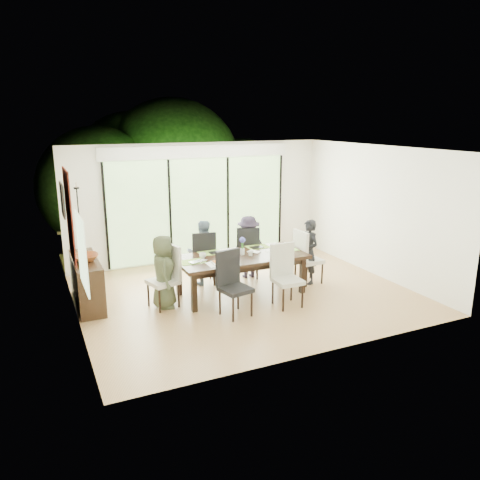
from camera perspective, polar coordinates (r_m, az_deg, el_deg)
name	(u,v)px	position (r m, az deg, el deg)	size (l,w,h in m)	color
floor	(246,294)	(8.89, 0.68, -6.65)	(6.00, 5.00, 0.01)	#99683D
ceiling	(246,149)	(8.29, 0.73, 11.06)	(6.00, 5.00, 0.01)	white
wall_back	(199,202)	(10.76, -5.04, 4.59)	(6.00, 0.02, 2.70)	white
wall_front	(326,262)	(6.39, 10.40, -2.69)	(6.00, 0.02, 2.70)	silver
wall_left	(71,242)	(7.73, -19.91, -0.29)	(0.02, 5.00, 2.70)	silver
wall_right	(377,211)	(10.12, 16.33, 3.40)	(0.02, 5.00, 2.70)	beige
glass_doors	(200,209)	(10.75, -4.95, 3.77)	(4.20, 0.02, 2.30)	#598C3F
blinds_header	(198,152)	(10.58, -5.09, 10.69)	(4.40, 0.06, 0.28)	white
mullion_a	(106,217)	(10.25, -16.06, 2.69)	(0.05, 0.04, 2.30)	black
mullion_b	(170,212)	(10.53, -8.52, 3.43)	(0.05, 0.04, 2.30)	black
mullion_c	(228,207)	(11.00, -1.49, 4.06)	(0.05, 0.04, 2.30)	black
mullion_d	(280,202)	(11.61, 4.89, 4.58)	(0.05, 0.04, 2.30)	black
side_window	(82,253)	(6.54, -18.69, -1.46)	(0.02, 0.90, 1.00)	#8CAD7F
deck	(188,251)	(11.90, -6.34, -1.38)	(6.00, 1.80, 0.10)	brown
rail_top	(178,222)	(12.49, -7.58, 2.19)	(6.00, 0.08, 0.06)	brown
foliage_left	(100,188)	(12.92, -16.74, 6.13)	(3.20, 3.20, 3.20)	#14380F
foliage_mid	(173,168)	(13.92, -8.15, 8.67)	(4.00, 4.00, 4.00)	#14380F
foliage_right	(241,186)	(13.88, 0.08, 6.55)	(2.80, 2.80, 2.80)	#14380F
foliage_far	(134,173)	(14.37, -12.79, 7.92)	(3.60, 3.60, 3.60)	#14380F
table_top	(241,257)	(8.68, 0.13, -2.10)	(2.41, 1.10, 0.06)	black
table_apron	(241,262)	(8.70, 0.13, -2.67)	(2.21, 0.90, 0.10)	black
table_leg_fl	(194,293)	(8.04, -5.62, -6.40)	(0.09, 0.09, 0.69)	black
table_leg_fr	(302,275)	(8.93, 7.62, -4.28)	(0.09, 0.09, 0.69)	black
table_leg_bl	(179,277)	(8.81, -7.47, -4.54)	(0.09, 0.09, 0.69)	black
table_leg_br	(280,263)	(9.63, 4.90, -2.79)	(0.09, 0.09, 0.69)	black
chair_left_end	(163,277)	(8.24, -9.41, -4.47)	(0.46, 0.46, 1.10)	silver
chair_right_end	(309,256)	(9.43, 8.44, -1.97)	(0.46, 0.46, 1.10)	silver
chair_far_left	(203,257)	(9.32, -4.59, -2.05)	(0.46, 0.46, 1.10)	black
chair_far_right	(248,251)	(9.69, 0.97, -1.35)	(0.46, 0.46, 1.10)	black
chair_near_left	(236,284)	(7.78, -0.54, -5.43)	(0.46, 0.46, 1.10)	black
chair_near_right	(288,276)	(8.22, 5.86, -4.40)	(0.46, 0.46, 1.10)	beige
person_left_end	(164,272)	(8.22, -9.30, -3.82)	(0.60, 0.38, 1.30)	#434C33
person_right_end	(309,252)	(9.39, 8.36, -1.42)	(0.60, 0.38, 1.30)	black
person_far_left	(203,252)	(9.27, -4.56, -1.52)	(0.60, 0.38, 1.30)	slate
person_far_right	(248,247)	(9.64, 1.03, -0.83)	(0.60, 0.38, 1.30)	#282030
placemat_left	(192,262)	(8.33, -5.82, -2.66)	(0.44, 0.32, 0.01)	#7FAB3D
placemat_right	(286,250)	(9.09, 5.57, -1.16)	(0.44, 0.32, 0.01)	#7FBB43
placemat_far_l	(211,253)	(8.85, -3.61, -1.56)	(0.44, 0.32, 0.01)	#80B340
placemat_far_r	(258,247)	(9.24, 2.18, -0.84)	(0.44, 0.32, 0.01)	#80A63B
placemat_paper	(220,264)	(8.19, -2.49, -2.89)	(0.44, 0.32, 0.01)	white
tablet_far_l	(216,252)	(8.84, -2.89, -1.51)	(0.26, 0.18, 0.01)	black
tablet_far_r	(257,247)	(9.18, 2.05, -0.90)	(0.24, 0.17, 0.01)	black
papers	(275,252)	(8.93, 4.34, -1.44)	(0.30, 0.22, 0.00)	white
platter_base	(220,263)	(8.19, -2.49, -2.79)	(0.26, 0.26, 0.02)	white
platter_snacks	(220,262)	(8.18, -2.49, -2.67)	(0.20, 0.20, 0.01)	orange
vase	(242,251)	(8.71, 0.29, -1.40)	(0.08, 0.08, 0.12)	silver
hyacinth_stems	(242,245)	(8.68, 0.29, -0.64)	(0.04, 0.04, 0.16)	#337226
hyacinth_blooms	(242,240)	(8.66, 0.29, 0.00)	(0.11, 0.11, 0.11)	#4E54C5
laptop	(200,262)	(8.27, -4.94, -2.70)	(0.33, 0.21, 0.03)	silver
cup_a	(203,255)	(8.53, -4.57, -1.89)	(0.12, 0.12, 0.10)	white
cup_b	(251,254)	(8.63, 1.31, -1.67)	(0.10, 0.10, 0.09)	white
cup_c	(276,247)	(9.09, 4.45, -0.84)	(0.12, 0.12, 0.10)	white
book	(252,253)	(8.81, 1.47, -1.57)	(0.16, 0.22, 0.02)	white
sideboard	(87,282)	(8.70, -18.18, -4.89)	(0.42, 1.50, 0.85)	black
bowl	(85,258)	(8.47, -18.35, -2.05)	(0.45, 0.45, 0.11)	brown
candlestick_base	(82,253)	(8.91, -18.68, -1.50)	(0.09, 0.09, 0.04)	black
candlestick_shaft	(79,221)	(8.77, -19.00, 2.22)	(0.02, 0.02, 1.18)	black
candlestick_pan	(76,188)	(8.67, -19.32, 5.98)	(0.09, 0.09, 0.03)	black
candle	(76,185)	(8.66, -19.35, 6.35)	(0.03, 0.03, 0.09)	silver
tapestry	(69,215)	(8.05, -20.10, 2.82)	(0.02, 1.00, 1.50)	maroon
art_frame	(62,200)	(9.31, -20.85, 4.59)	(0.03, 0.55, 0.65)	black
art_canvas	(63,200)	(9.31, -20.73, 4.60)	(0.01, 0.45, 0.55)	#184E4E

